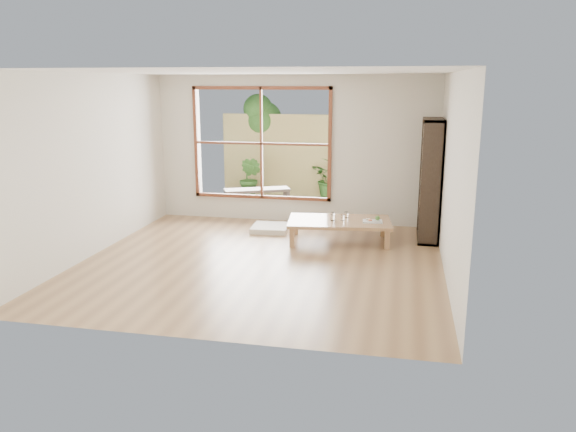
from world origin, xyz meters
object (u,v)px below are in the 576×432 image
bookshelf (430,180)px  garden_bench (257,192)px  low_table (339,223)px  food_tray (373,220)px

bookshelf → garden_bench: bearing=155.2°
low_table → bookshelf: 1.58m
garden_bench → bookshelf: bearing=-49.5°
low_table → garden_bench: 2.67m
food_tray → garden_bench: size_ratio=0.24×
bookshelf → garden_bench: size_ratio=1.47×
garden_bench → food_tray: bearing=-63.7°
food_tray → garden_bench: 3.07m
low_table → food_tray: (0.53, -0.00, 0.06)m
bookshelf → food_tray: bearing=-152.3°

